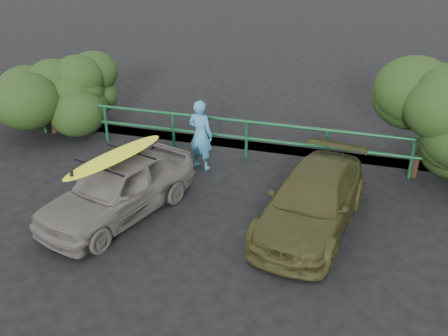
{
  "coord_description": "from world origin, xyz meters",
  "views": [
    {
      "loc": [
        3.83,
        -6.38,
        5.47
      ],
      "look_at": [
        1.17,
        2.44,
        0.94
      ],
      "focal_mm": 40.0,
      "sensor_mm": 36.0,
      "label": 1
    }
  ],
  "objects_px": {
    "sedan": "(118,188)",
    "surfboard": "(115,156)",
    "guardrail": "(209,135)",
    "man": "(201,135)",
    "olive_vehicle": "(312,201)"
  },
  "relations": [
    {
      "from": "sedan",
      "to": "olive_vehicle",
      "type": "xyz_separation_m",
      "value": [
        3.85,
        0.72,
        -0.06
      ]
    },
    {
      "from": "olive_vehicle",
      "to": "guardrail",
      "type": "bearing_deg",
      "value": 146.67
    },
    {
      "from": "olive_vehicle",
      "to": "man",
      "type": "distance_m",
      "value": 3.52
    },
    {
      "from": "sedan",
      "to": "olive_vehicle",
      "type": "height_order",
      "value": "sedan"
    },
    {
      "from": "man",
      "to": "sedan",
      "type": "bearing_deg",
      "value": 83.02
    },
    {
      "from": "guardrail",
      "to": "man",
      "type": "bearing_deg",
      "value": -85.24
    },
    {
      "from": "guardrail",
      "to": "sedan",
      "type": "distance_m",
      "value": 3.55
    },
    {
      "from": "man",
      "to": "guardrail",
      "type": "bearing_deg",
      "value": -73.36
    },
    {
      "from": "guardrail",
      "to": "man",
      "type": "distance_m",
      "value": 0.94
    },
    {
      "from": "guardrail",
      "to": "surfboard",
      "type": "bearing_deg",
      "value": -103.19
    },
    {
      "from": "olive_vehicle",
      "to": "surfboard",
      "type": "bearing_deg",
      "value": -160.78
    },
    {
      "from": "guardrail",
      "to": "sedan",
      "type": "bearing_deg",
      "value": -103.19
    },
    {
      "from": "sedan",
      "to": "surfboard",
      "type": "height_order",
      "value": "surfboard"
    },
    {
      "from": "man",
      "to": "surfboard",
      "type": "relative_size",
      "value": 0.68
    },
    {
      "from": "sedan",
      "to": "surfboard",
      "type": "relative_size",
      "value": 1.42
    }
  ]
}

